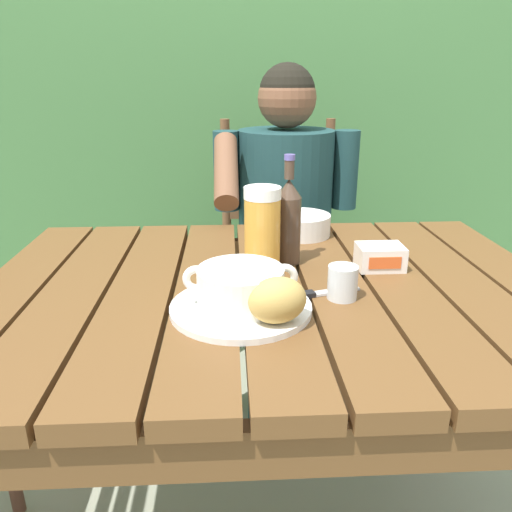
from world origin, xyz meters
TOP-DOWN VIEW (x-y plane):
  - dining_table at (-0.00, 0.00)m, footprint 1.20×0.87m
  - hedge_backdrop at (0.12, 1.59)m, footprint 3.37×0.89m
  - chair_near_diner at (0.11, 0.87)m, footprint 0.44×0.41m
  - person_eating at (0.10, 0.67)m, footprint 0.48×0.47m
  - serving_plate at (-0.07, -0.13)m, footprint 0.26×0.26m
  - soup_bowl at (-0.07, -0.13)m, footprint 0.21×0.16m
  - bread_roll at (-0.01, -0.20)m, footprint 0.12×0.10m
  - beer_glass at (-0.01, 0.07)m, footprint 0.08×0.08m
  - beer_bottle at (0.05, 0.12)m, footprint 0.06×0.06m
  - water_glass_small at (0.13, -0.08)m, footprint 0.06×0.06m
  - butter_tub at (0.25, 0.07)m, footprint 0.10×0.08m
  - table_knife at (0.08, -0.07)m, footprint 0.17×0.07m
  - diner_bowl at (0.11, 0.33)m, footprint 0.16×0.16m

SIDE VIEW (x-z plane):
  - chair_near_diner at x=0.11m, z-range -0.02..1.00m
  - dining_table at x=0.00m, z-range 0.28..1.05m
  - person_eating at x=0.10m, z-range 0.11..1.33m
  - table_knife at x=0.08m, z-range 0.77..0.78m
  - serving_plate at x=-0.07m, z-range 0.77..0.78m
  - butter_tub at x=0.25m, z-range 0.77..0.82m
  - diner_bowl at x=0.11m, z-range 0.77..0.83m
  - water_glass_small at x=0.13m, z-range 0.77..0.84m
  - soup_bowl at x=-0.07m, z-range 0.78..0.86m
  - bread_roll at x=-0.01m, z-range 0.78..0.86m
  - beer_glass at x=-0.01m, z-range 0.77..0.96m
  - beer_bottle at x=0.05m, z-range 0.75..1.00m
  - hedge_backdrop at x=0.12m, z-range -0.09..2.37m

